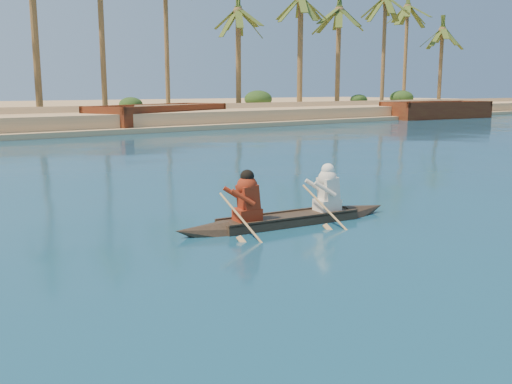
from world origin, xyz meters
TOP-DOWN VIEW (x-y plane):
  - ground at (0.00, 0.00)m, footprint 160.00×160.00m
  - sandy_embankment at (0.00, 46.89)m, footprint 150.00×51.00m
  - palm_grove at (0.00, 35.00)m, footprint 110.00×14.00m
  - shrub_cluster at (0.00, 31.50)m, footprint 100.00×6.00m
  - canoe at (-8.00, -4.00)m, footprint 5.56×1.58m
  - barge_mid at (5.58, 27.00)m, footprint 13.36×8.69m
  - barge_right at (35.18, 22.00)m, footprint 12.67×5.66m

SIDE VIEW (x-z plane):
  - ground at x=0.00m, z-range 0.00..0.00m
  - canoe at x=-8.00m, z-range -0.47..1.05m
  - sandy_embankment at x=0.00m, z-range -0.22..1.28m
  - barge_right at x=35.18m, z-range -0.31..1.73m
  - barge_mid at x=5.58m, z-range -0.32..1.80m
  - shrub_cluster at x=0.00m, z-range 0.00..2.40m
  - palm_grove at x=0.00m, z-range 0.00..16.00m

